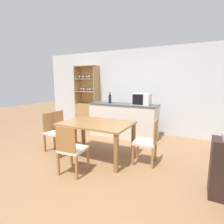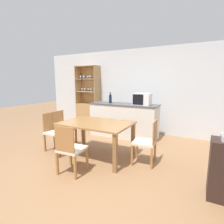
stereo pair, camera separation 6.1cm
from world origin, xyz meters
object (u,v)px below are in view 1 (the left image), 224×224
Objects in this scene: dining_chair_side_right_far at (147,142)px; dining_table at (97,127)px; dining_chair_side_left_near at (55,132)px; microwave at (142,99)px; display_cabinet at (88,110)px; dining_chair_side_left_far at (64,129)px; wine_bottle at (110,99)px; dining_chair_head_near at (72,149)px.

dining_table is at bearing 93.74° from dining_chair_side_right_far.
microwave is (1.51, 1.68, 0.67)m from dining_chair_side_left_near.
display_cabinet is at bearing -164.46° from dining_chair_side_left_near.
wine_bottle reaches higher than dining_chair_side_left_far.
dining_table is at bearing -107.29° from microwave.
dining_chair_side_left_far and dining_chair_side_left_near have the same top height.
dining_chair_head_near is 2.72× the size of wine_bottle.
dining_chair_side_right_far is 1.00× the size of dining_chair_side_left_near.
dining_chair_side_left_far is 2.16m from microwave.
dining_table is 1.67× the size of dining_chair_head_near.
microwave is (-0.56, 1.38, 0.67)m from dining_chair_side_right_far.
dining_chair_side_left_near is at bearing -131.98° from microwave.
microwave is 1.43× the size of wine_bottle.
microwave is at bearing 128.94° from dining_chair_side_left_far.
microwave reaches higher than dining_chair_side_left_near.
wine_bottle reaches higher than dining_chair_head_near.
microwave reaches higher than dining_chair_side_right_far.
dining_chair_side_right_far is (2.06, 0.01, 0.00)m from dining_chair_side_left_far.
dining_chair_side_left_near is at bearing 143.50° from dining_chair_head_near.
wine_bottle reaches higher than dining_chair_side_right_far.
dining_chair_head_near is at bearing -59.88° from display_cabinet.
dining_table is at bearing 78.43° from dining_chair_side_left_far.
dining_chair_side_left_far reaches higher than dining_table.
dining_chair_side_right_far reaches higher than dining_table.
dining_chair_side_right_far is 2.72× the size of wine_bottle.
dining_chair_side_left_near reaches higher than dining_table.
dining_table is 0.82m from dining_chair_head_near.
microwave is at bearing -0.25° from wine_bottle.
wine_bottle is at bearing 97.74° from dining_chair_head_near.
display_cabinet is at bearing 50.15° from dining_chair_side_right_far.
dining_chair_side_right_far and dining_chair_head_near have the same top height.
microwave is (0.48, 1.53, 0.47)m from dining_table.
display_cabinet is 2.29m from dining_chair_side_left_near.
wine_bottle is at bearing 155.06° from dining_chair_side_left_far.
display_cabinet is 2.44× the size of dining_chair_side_left_near.
wine_bottle is at bearing 179.75° from microwave.
dining_table is 1.67× the size of dining_chair_side_right_far.
dining_chair_head_near is 2.47m from microwave.
display_cabinet is 2.02m from dining_chair_side_left_far.
display_cabinet is 6.62× the size of wine_bottle.
dining_chair_head_near is at bearing 128.22° from dining_chair_side_right_far.
dining_chair_side_right_far is at bearing 86.49° from dining_chair_side_left_far.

